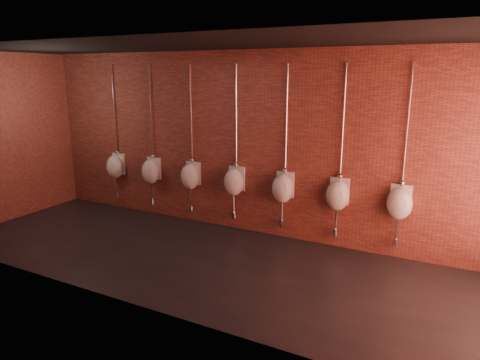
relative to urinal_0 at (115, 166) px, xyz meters
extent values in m
plane|color=black|center=(2.86, -1.37, -0.93)|extent=(8.50, 8.50, 0.00)
cube|color=black|center=(2.86, -1.37, 2.27)|extent=(8.50, 3.00, 0.04)
cube|color=brown|center=(2.86, 0.13, 0.67)|extent=(8.50, 0.04, 3.20)
cube|color=brown|center=(2.86, -2.87, 0.67)|extent=(8.50, 0.04, 3.20)
cube|color=brown|center=(-1.39, -1.37, 0.67)|extent=(0.04, 3.00, 3.20)
ellipsoid|color=silver|center=(0.00, -0.01, -0.02)|extent=(0.38, 0.33, 0.49)
cube|color=silver|center=(0.00, 0.11, 0.03)|extent=(0.32, 0.04, 0.44)
cylinder|color=#979797|center=(0.00, -0.13, 0.01)|extent=(0.22, 0.02, 0.22)
cylinder|color=silver|center=(0.00, 0.09, 1.12)|extent=(0.03, 0.03, 1.79)
sphere|color=silver|center=(0.00, 0.08, 0.29)|extent=(0.09, 0.09, 0.09)
cylinder|color=silver|center=(0.00, 0.09, 2.02)|extent=(0.06, 0.06, 0.01)
cylinder|color=silver|center=(0.00, -0.01, -0.38)|extent=(0.04, 0.04, 0.37)
cylinder|color=silver|center=(0.00, -0.01, -0.63)|extent=(0.09, 0.09, 0.12)
cylinder|color=silver|center=(0.00, 0.07, -0.63)|extent=(0.04, 0.16, 0.04)
ellipsoid|color=silver|center=(0.94, -0.01, -0.02)|extent=(0.38, 0.33, 0.49)
cube|color=silver|center=(0.94, 0.11, 0.03)|extent=(0.32, 0.04, 0.44)
cylinder|color=#979797|center=(0.94, -0.13, 0.01)|extent=(0.22, 0.02, 0.22)
cylinder|color=silver|center=(0.94, 0.09, 1.12)|extent=(0.03, 0.03, 1.79)
sphere|color=silver|center=(0.94, 0.08, 0.29)|extent=(0.09, 0.09, 0.09)
cylinder|color=silver|center=(0.94, 0.09, 2.02)|extent=(0.06, 0.06, 0.01)
cylinder|color=silver|center=(0.94, -0.01, -0.38)|extent=(0.04, 0.04, 0.37)
cylinder|color=silver|center=(0.94, -0.01, -0.63)|extent=(0.09, 0.09, 0.12)
cylinder|color=silver|center=(0.94, 0.07, -0.63)|extent=(0.04, 0.16, 0.04)
ellipsoid|color=silver|center=(1.87, -0.01, -0.02)|extent=(0.38, 0.33, 0.49)
cube|color=silver|center=(1.87, 0.11, 0.03)|extent=(0.32, 0.04, 0.44)
cylinder|color=#979797|center=(1.87, -0.13, 0.01)|extent=(0.22, 0.02, 0.22)
cylinder|color=silver|center=(1.87, 0.09, 1.12)|extent=(0.03, 0.03, 1.79)
sphere|color=silver|center=(1.87, 0.08, 0.29)|extent=(0.09, 0.09, 0.09)
cylinder|color=silver|center=(1.87, 0.09, 2.02)|extent=(0.06, 0.06, 0.01)
cylinder|color=silver|center=(1.87, -0.01, -0.38)|extent=(0.04, 0.04, 0.37)
cylinder|color=silver|center=(1.87, -0.01, -0.63)|extent=(0.09, 0.09, 0.12)
cylinder|color=silver|center=(1.87, 0.07, -0.63)|extent=(0.04, 0.16, 0.04)
ellipsoid|color=silver|center=(2.81, -0.01, -0.02)|extent=(0.38, 0.33, 0.49)
cube|color=silver|center=(2.81, 0.11, 0.03)|extent=(0.32, 0.04, 0.44)
cylinder|color=#979797|center=(2.81, -0.13, 0.01)|extent=(0.22, 0.02, 0.22)
cylinder|color=silver|center=(2.81, 0.09, 1.12)|extent=(0.03, 0.03, 1.79)
sphere|color=silver|center=(2.81, 0.08, 0.29)|extent=(0.09, 0.09, 0.09)
cylinder|color=silver|center=(2.81, 0.09, 2.02)|extent=(0.06, 0.06, 0.01)
cylinder|color=silver|center=(2.81, -0.01, -0.38)|extent=(0.04, 0.04, 0.37)
cylinder|color=silver|center=(2.81, -0.01, -0.63)|extent=(0.09, 0.09, 0.12)
cylinder|color=silver|center=(2.81, 0.07, -0.63)|extent=(0.04, 0.16, 0.04)
ellipsoid|color=silver|center=(3.75, -0.01, -0.02)|extent=(0.38, 0.33, 0.49)
cube|color=silver|center=(3.75, 0.11, 0.03)|extent=(0.32, 0.04, 0.44)
cylinder|color=#979797|center=(3.75, -0.13, 0.01)|extent=(0.22, 0.02, 0.22)
cylinder|color=silver|center=(3.75, 0.09, 1.12)|extent=(0.03, 0.03, 1.79)
sphere|color=silver|center=(3.75, 0.08, 0.29)|extent=(0.09, 0.09, 0.09)
cylinder|color=silver|center=(3.75, 0.09, 2.02)|extent=(0.06, 0.06, 0.01)
cylinder|color=silver|center=(3.75, -0.01, -0.38)|extent=(0.04, 0.04, 0.37)
cylinder|color=silver|center=(3.75, -0.01, -0.63)|extent=(0.09, 0.09, 0.12)
cylinder|color=silver|center=(3.75, 0.07, -0.63)|extent=(0.04, 0.16, 0.04)
ellipsoid|color=silver|center=(4.69, -0.01, -0.02)|extent=(0.38, 0.33, 0.49)
cube|color=silver|center=(4.69, 0.11, 0.03)|extent=(0.32, 0.04, 0.44)
cylinder|color=#979797|center=(4.69, -0.13, 0.01)|extent=(0.22, 0.02, 0.22)
cylinder|color=silver|center=(4.69, 0.09, 1.12)|extent=(0.03, 0.03, 1.79)
sphere|color=silver|center=(4.69, 0.08, 0.29)|extent=(0.09, 0.09, 0.09)
cylinder|color=silver|center=(4.69, 0.09, 2.02)|extent=(0.06, 0.06, 0.01)
cylinder|color=silver|center=(4.69, -0.01, -0.38)|extent=(0.04, 0.04, 0.37)
cylinder|color=silver|center=(4.69, -0.01, -0.63)|extent=(0.09, 0.09, 0.12)
cylinder|color=silver|center=(4.69, 0.07, -0.63)|extent=(0.04, 0.16, 0.04)
ellipsoid|color=silver|center=(5.62, -0.01, -0.02)|extent=(0.38, 0.33, 0.49)
cube|color=silver|center=(5.62, 0.11, 0.03)|extent=(0.32, 0.04, 0.44)
cylinder|color=#979797|center=(5.62, -0.13, 0.01)|extent=(0.22, 0.02, 0.22)
cylinder|color=silver|center=(5.62, 0.09, 1.12)|extent=(0.03, 0.03, 1.79)
sphere|color=silver|center=(5.62, 0.08, 0.29)|extent=(0.09, 0.09, 0.09)
cylinder|color=silver|center=(5.62, 0.09, 2.02)|extent=(0.06, 0.06, 0.01)
cylinder|color=silver|center=(5.62, -0.01, -0.38)|extent=(0.04, 0.04, 0.37)
cylinder|color=silver|center=(5.62, -0.01, -0.63)|extent=(0.09, 0.09, 0.12)
cylinder|color=silver|center=(5.62, 0.07, -0.63)|extent=(0.04, 0.16, 0.04)
camera|label=1|loc=(6.32, -6.53, 1.88)|focal=32.00mm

